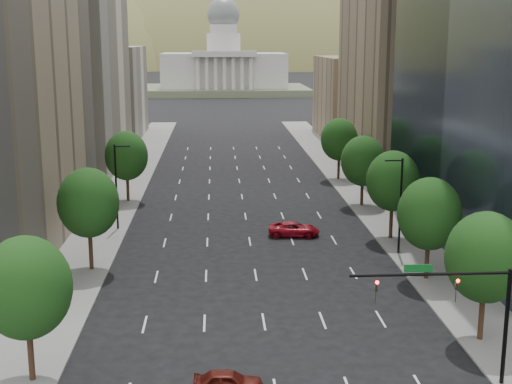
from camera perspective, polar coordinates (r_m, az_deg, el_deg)
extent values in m
cube|color=slate|center=(69.84, -13.35, -4.09)|extent=(6.00, 200.00, 0.15)
cube|color=slate|center=(71.25, 12.07, -3.70)|extent=(6.00, 200.00, 0.15)
cube|color=beige|center=(111.14, -14.90, 10.95)|extent=(14.00, 30.00, 35.00)
cube|color=beige|center=(144.00, -12.13, 7.93)|extent=(14.00, 26.00, 18.00)
cube|color=#8C7759|center=(109.74, 11.76, 9.79)|extent=(14.00, 30.00, 30.00)
cube|color=#8C7759|center=(142.26, 8.21, 7.62)|extent=(14.00, 26.00, 16.00)
cylinder|color=#382316|center=(48.60, 17.92, -9.31)|extent=(0.36, 0.36, 4.00)
ellipsoid|color=#103D14|center=(47.38, 18.22, -5.08)|extent=(5.20, 5.20, 5.98)
cylinder|color=#382316|center=(59.28, 13.78, -5.17)|extent=(0.36, 0.36, 3.90)
ellipsoid|color=#103D14|center=(58.30, 13.96, -1.74)|extent=(5.20, 5.20, 5.98)
cylinder|color=#382316|center=(70.36, 10.96, -2.19)|extent=(0.36, 0.36, 4.10)
ellipsoid|color=#103D14|center=(69.50, 11.09, 0.89)|extent=(5.20, 5.20, 5.98)
cylinder|color=#382316|center=(83.65, 8.63, 0.11)|extent=(0.36, 0.36, 3.80)
ellipsoid|color=#103D14|center=(82.98, 8.71, 2.52)|extent=(5.20, 5.20, 5.98)
cylinder|color=#382316|center=(99.04, 6.75, 2.13)|extent=(0.36, 0.36, 4.00)
ellipsoid|color=#103D14|center=(98.45, 6.80, 4.28)|extent=(5.20, 5.20, 5.98)
cylinder|color=#382316|center=(43.15, -17.90, -12.13)|extent=(0.36, 0.36, 4.00)
ellipsoid|color=#103D14|center=(41.77, -18.24, -7.42)|extent=(5.20, 5.20, 5.98)
cylinder|color=#382316|center=(61.46, -13.33, -4.40)|extent=(0.36, 0.36, 4.15)
ellipsoid|color=#103D14|center=(60.48, -13.51, -0.86)|extent=(5.20, 5.20, 5.98)
cylinder|color=#382316|center=(86.44, -10.42, 0.49)|extent=(0.36, 0.36, 3.95)
ellipsoid|color=#103D14|center=(85.76, -10.51, 2.92)|extent=(5.20, 5.20, 5.98)
cylinder|color=black|center=(64.95, 11.69, -1.20)|extent=(0.20, 0.20, 9.00)
cylinder|color=black|center=(63.90, 11.16, 2.53)|extent=(1.60, 0.14, 0.14)
cylinder|color=black|center=(73.25, -11.32, 0.34)|extent=(0.20, 0.20, 9.00)
cylinder|color=black|center=(72.38, -10.84, 3.68)|extent=(1.60, 0.14, 0.14)
cylinder|color=black|center=(42.55, 19.69, -10.42)|extent=(0.24, 0.24, 7.00)
cylinder|color=black|center=(39.88, 14.04, -6.52)|extent=(9.00, 0.18, 0.18)
imported|color=black|center=(40.52, 16.04, -7.15)|extent=(0.18, 0.22, 1.10)
imported|color=black|center=(39.29, 9.78, -7.46)|extent=(0.18, 0.22, 1.10)
sphere|color=#FF0C07|center=(40.30, 16.14, -6.97)|extent=(0.20, 0.20, 0.20)
sphere|color=#FF0C07|center=(39.05, 9.85, -7.27)|extent=(0.20, 0.20, 0.20)
cube|color=#0C591E|center=(39.57, 13.09, -6.08)|extent=(1.60, 0.06, 0.45)
cube|color=#596647|center=(256.63, -2.62, 8.29)|extent=(60.00, 40.00, 2.50)
cube|color=silver|center=(256.22, -2.63, 9.90)|extent=(44.00, 26.00, 12.00)
cube|color=silver|center=(242.03, -2.61, 11.18)|extent=(22.00, 4.00, 2.00)
cylinder|color=silver|center=(255.98, -2.66, 12.03)|extent=(12.00, 12.00, 7.00)
cylinder|color=silver|center=(256.01, -2.67, 13.15)|extent=(9.60, 9.60, 3.00)
sphere|color=slate|center=(256.13, -2.68, 14.29)|extent=(11.60, 11.60, 11.60)
ellipsoid|color=olive|center=(584.64, -16.95, 6.66)|extent=(380.00, 342.00, 190.00)
ellipsoid|color=olive|center=(610.60, 0.76, 6.59)|extent=(440.00, 396.00, 240.00)
ellipsoid|color=olive|center=(682.41, 15.03, 7.37)|extent=(360.00, 324.00, 200.00)
imported|color=#50130D|center=(40.58, -2.30, -15.21)|extent=(4.05, 1.84, 1.35)
imported|color=maroon|center=(70.64, 3.11, -3.04)|extent=(5.28, 2.72, 1.43)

